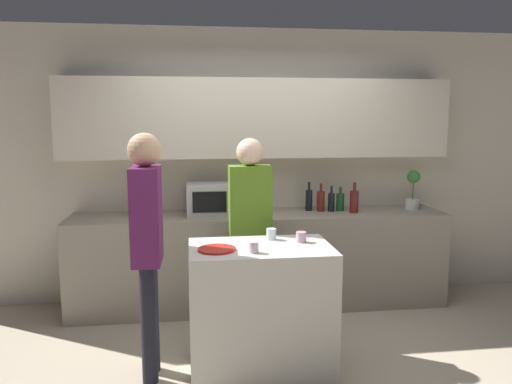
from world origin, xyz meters
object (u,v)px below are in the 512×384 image
object	(u,v)px
bottle_4	(354,201)
potted_plant	(413,190)
cup_0	(271,234)
cup_1	(254,247)
bottle_0	(309,200)
plate_on_island	(217,249)
person_left	(250,221)
bottle_1	(321,201)
bottle_3	(340,202)
bottle_2	(331,202)
microwave	(214,199)
toaster	(147,206)
cup_2	(301,237)
person_center	(147,234)

from	to	relation	value
bottle_4	potted_plant	bearing A→B (deg)	9.46
cup_0	cup_1	xyz separation A→B (m)	(-0.18, -0.35, -0.00)
bottle_0	bottle_4	size ratio (longest dim) A/B	0.96
plate_on_island	person_left	size ratio (longest dim) A/B	0.16
bottle_1	bottle_4	bearing A→B (deg)	-21.41
bottle_4	cup_0	distance (m)	1.43
cup_1	person_left	world-z (taller)	person_left
bottle_3	bottle_4	world-z (taller)	bottle_4
bottle_3	cup_0	size ratio (longest dim) A/B	2.90
potted_plant	bottle_2	world-z (taller)	potted_plant
cup_1	bottle_2	bearing A→B (deg)	57.17
plate_on_island	cup_1	size ratio (longest dim) A/B	3.41
microwave	bottle_4	world-z (taller)	microwave
toaster	person_left	world-z (taller)	person_left
bottle_1	bottle_2	size ratio (longest dim) A/B	1.09
bottle_3	bottle_4	xyz separation A→B (m)	(0.11, -0.11, 0.02)
microwave	bottle_2	bearing A→B (deg)	-0.67
cup_0	cup_2	world-z (taller)	cup_0
bottle_0	cup_2	xyz separation A→B (m)	(-0.37, -1.31, -0.05)
bottle_4	cup_1	distance (m)	1.81
potted_plant	person_left	size ratio (longest dim) A/B	0.24
bottle_1	person_center	size ratio (longest dim) A/B	0.16
bottle_3	potted_plant	bearing A→B (deg)	0.07
bottle_3	bottle_4	size ratio (longest dim) A/B	0.81
bottle_0	bottle_2	world-z (taller)	bottle_0
bottle_3	person_left	world-z (taller)	person_left
cup_1	plate_on_island	bearing A→B (deg)	158.73
bottle_2	person_left	world-z (taller)	person_left
microwave	person_left	distance (m)	0.80
cup_1	person_center	distance (m)	0.74
plate_on_island	microwave	bearing A→B (deg)	88.06
person_center	toaster	bearing A→B (deg)	-173.81
toaster	cup_2	world-z (taller)	toaster
bottle_3	cup_1	world-z (taller)	bottle_3
potted_plant	plate_on_island	xyz separation A→B (m)	(-2.05, -1.40, -0.17)
microwave	cup_0	size ratio (longest dim) A/B	6.25
potted_plant	bottle_3	world-z (taller)	potted_plant
cup_0	bottle_1	bearing A→B (deg)	59.52
bottle_1	bottle_4	xyz separation A→B (m)	(0.30, -0.12, 0.01)
bottle_1	cup_2	xyz separation A→B (m)	(-0.48, -1.26, -0.05)
cup_2	bottle_4	bearing A→B (deg)	55.72
toaster	bottle_0	distance (m)	1.58
microwave	plate_on_island	xyz separation A→B (m)	(-0.05, -1.40, -0.12)
bottle_1	plate_on_island	bearing A→B (deg)	-127.89
cup_0	cup_1	bearing A→B (deg)	-116.62
bottle_0	cup_0	bearing A→B (deg)	-115.40
potted_plant	bottle_4	bearing A→B (deg)	-170.54
bottle_2	plate_on_island	distance (m)	1.84
microwave	bottle_4	distance (m)	1.36
bottle_2	bottle_4	world-z (taller)	bottle_4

